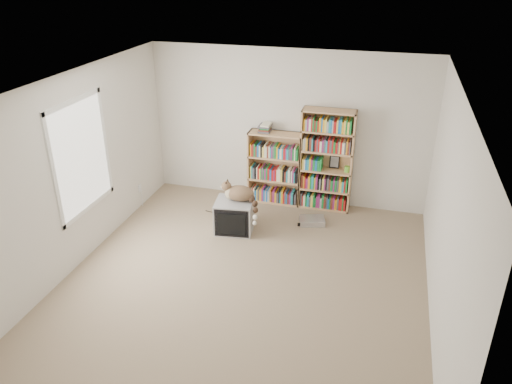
% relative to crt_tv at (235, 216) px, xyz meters
% --- Properties ---
extents(floor, '(4.50, 5.00, 0.01)m').
position_rel_crt_tv_xyz_m(floor, '(0.51, -1.24, -0.24)').
color(floor, gray).
rests_on(floor, ground).
extents(wall_back, '(4.50, 0.02, 2.50)m').
position_rel_crt_tv_xyz_m(wall_back, '(0.51, 1.26, 1.01)').
color(wall_back, beige).
rests_on(wall_back, floor).
extents(wall_front, '(4.50, 0.02, 2.50)m').
position_rel_crt_tv_xyz_m(wall_front, '(0.51, -3.74, 1.01)').
color(wall_front, beige).
rests_on(wall_front, floor).
extents(wall_left, '(0.02, 5.00, 2.50)m').
position_rel_crt_tv_xyz_m(wall_left, '(-1.74, -1.24, 1.01)').
color(wall_left, beige).
rests_on(wall_left, floor).
extents(wall_right, '(0.02, 5.00, 2.50)m').
position_rel_crt_tv_xyz_m(wall_right, '(2.76, -1.24, 1.01)').
color(wall_right, beige).
rests_on(wall_right, floor).
extents(ceiling, '(4.50, 5.00, 0.02)m').
position_rel_crt_tv_xyz_m(ceiling, '(0.51, -1.24, 2.26)').
color(ceiling, white).
rests_on(ceiling, wall_back).
extents(window, '(0.02, 1.22, 1.52)m').
position_rel_crt_tv_xyz_m(window, '(-1.72, -1.04, 1.16)').
color(window, white).
rests_on(window, wall_left).
extents(crt_tv, '(0.61, 0.56, 0.48)m').
position_rel_crt_tv_xyz_m(crt_tv, '(0.00, 0.00, 0.00)').
color(crt_tv, '#9B9A9D').
rests_on(crt_tv, floor).
extents(cat, '(0.63, 0.46, 0.51)m').
position_rel_crt_tv_xyz_m(cat, '(0.12, 0.02, 0.33)').
color(cat, '#392317').
rests_on(cat, crt_tv).
extents(bookcase_tall, '(0.82, 0.30, 1.64)m').
position_rel_crt_tv_xyz_m(bookcase_tall, '(1.18, 1.12, 0.55)').
color(bookcase_tall, tan).
rests_on(bookcase_tall, floor).
extents(bookcase_short, '(0.87, 0.30, 1.20)m').
position_rel_crt_tv_xyz_m(bookcase_short, '(0.35, 1.12, 0.31)').
color(bookcase_short, tan).
rests_on(bookcase_short, floor).
extents(book_stack, '(0.19, 0.25, 0.13)m').
position_rel_crt_tv_xyz_m(book_stack, '(0.18, 1.13, 1.03)').
color(book_stack, '#B41818').
rests_on(book_stack, bookcase_short).
extents(green_mug, '(0.08, 0.08, 0.09)m').
position_rel_crt_tv_xyz_m(green_mug, '(1.52, 1.10, 0.48)').
color(green_mug, '#6FC839').
rests_on(green_mug, bookcase_tall).
extents(framed_print, '(0.16, 0.05, 0.21)m').
position_rel_crt_tv_xyz_m(framed_print, '(1.30, 1.20, 0.54)').
color(framed_print, black).
rests_on(framed_print, bookcase_tall).
extents(dvd_player, '(0.44, 0.36, 0.09)m').
position_rel_crt_tv_xyz_m(dvd_player, '(1.09, 0.50, -0.19)').
color(dvd_player, '#B9B9BE').
rests_on(dvd_player, floor).
extents(wall_outlet, '(0.01, 0.08, 0.13)m').
position_rel_crt_tv_xyz_m(wall_outlet, '(-1.72, 0.34, 0.08)').
color(wall_outlet, silver).
rests_on(wall_outlet, wall_left).
extents(floor_cables, '(1.20, 0.70, 0.01)m').
position_rel_crt_tv_xyz_m(floor_cables, '(0.27, 0.08, -0.23)').
color(floor_cables, black).
rests_on(floor_cables, floor).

